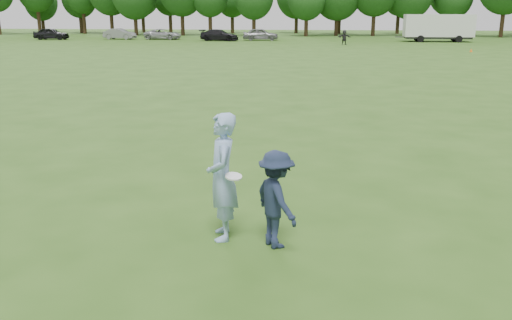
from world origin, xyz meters
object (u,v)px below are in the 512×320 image
Objects in this scene: defender at (276,199)px; car_b at (120,34)px; field_cone at (471,50)px; car_d at (219,35)px; car_e at (261,34)px; thrower at (222,177)px; car_c at (163,34)px; player_far_d at (344,37)px; cargo_trailer at (438,27)px; car_a at (51,34)px.

defender reaches higher than car_b.
defender is 46.21m from field_cone.
field_cone is (26.07, -15.96, -0.54)m from car_d.
car_e is (18.54, -0.42, 0.07)m from car_b.
car_c is (-18.73, 62.13, -0.38)m from thrower.
player_far_d is at bearing 162.80° from thrower.
car_c is 34.44m from cargo_trailer.
car_d is at bearing 142.33° from player_far_d.
car_b is (-25.29, 61.97, -0.09)m from defender.
car_e is at bearing -27.92° from defender.
field_cone is (39.64, -18.05, -0.54)m from car_b.
thrower reaches higher than defender.
cargo_trailer is (15.65, 60.51, 0.73)m from thrower.
defender is at bearing -107.64° from player_far_d.
thrower is at bearing -152.18° from car_a.
car_c is 0.53× the size of cargo_trailer.
cargo_trailer reaches higher than car_b.
player_far_d is 0.36× the size of car_a.
thrower is 66.38m from car_b.
car_d is 0.53× the size of cargo_trailer.
player_far_d is 0.18× the size of cargo_trailer.
car_b is at bearing 99.32° from car_c.
thrower is 0.96m from defender.
player_far_d reaches higher than car_b.
thrower is 60.62m from car_d.
car_e is at bearing -85.04° from car_b.
cargo_trailer reaches higher than car_c.
car_c is 15.87× the size of field_cone.
field_cone is (21.10, -17.63, -0.61)m from car_e.
cargo_trailer reaches higher than car_e.
defender is at bearing -179.04° from car_e.
cargo_trailer reaches higher than thrower.
thrower is 62.51m from cargo_trailer.
car_d is at bearing 148.54° from field_cone.
thrower is 53.23m from player_far_d.
car_e is (-5.86, 61.31, -0.29)m from thrower.
defender is 53.40m from player_far_d.
cargo_trailer is at bearing -97.42° from car_e.
car_a is 0.92× the size of car_c.
cargo_trailer is at bearing 19.05° from player_far_d.
player_far_d reaches higher than car_c.
car_e reaches higher than car_b.
cargo_trailer is (34.38, -1.61, 1.11)m from car_c.
car_a is 1.05× the size of car_b.
defender reaches higher than car_c.
car_e is (-6.75, 61.55, -0.03)m from defender.
player_far_d is 16.43m from car_d.
car_d is 26.51m from cargo_trailer.
car_e is 14.83× the size of field_cone.
car_a reaches higher than field_cone.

